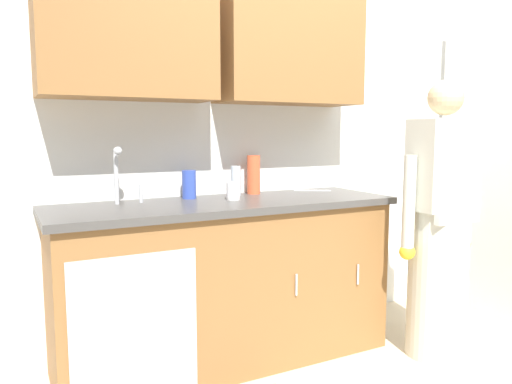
{
  "coord_description": "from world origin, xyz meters",
  "views": [
    {
      "loc": [
        -1.68,
        -1.83,
        1.32
      ],
      "look_at": [
        -0.43,
        0.55,
        1.0
      ],
      "focal_mm": 34.58,
      "sensor_mm": 36.0,
      "label": 1
    }
  ],
  "objects_px": {
    "bottle_water_tall": "(236,181)",
    "cup_by_sink": "(233,191)",
    "bottle_soap": "(254,175)",
    "sink": "(131,210)",
    "bottle_cleaner_spray": "(189,184)",
    "person_at_sink": "(439,241)",
    "knife_on_counter": "(312,190)"
  },
  "relations": [
    {
      "from": "bottle_soap",
      "to": "cup_by_sink",
      "type": "xyz_separation_m",
      "value": [
        -0.23,
        -0.19,
        -0.07
      ]
    },
    {
      "from": "sink",
      "to": "bottle_cleaner_spray",
      "type": "bearing_deg",
      "value": 25.04
    },
    {
      "from": "bottle_cleaner_spray",
      "to": "sink",
      "type": "bearing_deg",
      "value": -154.96
    },
    {
      "from": "sink",
      "to": "bottle_cleaner_spray",
      "type": "height_order",
      "value": "sink"
    },
    {
      "from": "person_at_sink",
      "to": "bottle_water_tall",
      "type": "bearing_deg",
      "value": 144.34
    },
    {
      "from": "person_at_sink",
      "to": "bottle_water_tall",
      "type": "relative_size",
      "value": 8.87
    },
    {
      "from": "sink",
      "to": "bottle_soap",
      "type": "bearing_deg",
      "value": 13.96
    },
    {
      "from": "person_at_sink",
      "to": "bottle_cleaner_spray",
      "type": "height_order",
      "value": "person_at_sink"
    },
    {
      "from": "sink",
      "to": "bottle_water_tall",
      "type": "height_order",
      "value": "sink"
    },
    {
      "from": "bottle_water_tall",
      "to": "knife_on_counter",
      "type": "height_order",
      "value": "bottle_water_tall"
    },
    {
      "from": "sink",
      "to": "bottle_water_tall",
      "type": "relative_size",
      "value": 2.74
    },
    {
      "from": "bottle_water_tall",
      "to": "cup_by_sink",
      "type": "distance_m",
      "value": 0.19
    },
    {
      "from": "bottle_water_tall",
      "to": "bottle_cleaner_spray",
      "type": "bearing_deg",
      "value": 179.09
    },
    {
      "from": "sink",
      "to": "person_at_sink",
      "type": "distance_m",
      "value": 1.76
    },
    {
      "from": "cup_by_sink",
      "to": "bottle_cleaner_spray",
      "type": "bearing_deg",
      "value": 141.13
    },
    {
      "from": "bottle_soap",
      "to": "knife_on_counter",
      "type": "relative_size",
      "value": 1.01
    },
    {
      "from": "sink",
      "to": "cup_by_sink",
      "type": "xyz_separation_m",
      "value": [
        0.59,
        0.01,
        0.07
      ]
    },
    {
      "from": "sink",
      "to": "bottle_water_tall",
      "type": "bearing_deg",
      "value": 14.35
    },
    {
      "from": "cup_by_sink",
      "to": "sink",
      "type": "bearing_deg",
      "value": -178.66
    },
    {
      "from": "sink",
      "to": "knife_on_counter",
      "type": "distance_m",
      "value": 1.25
    },
    {
      "from": "cup_by_sink",
      "to": "bottle_water_tall",
      "type": "bearing_deg",
      "value": 59.94
    },
    {
      "from": "bottle_water_tall",
      "to": "bottle_soap",
      "type": "bearing_deg",
      "value": 12.02
    },
    {
      "from": "bottle_cleaner_spray",
      "to": "knife_on_counter",
      "type": "height_order",
      "value": "bottle_cleaner_spray"
    },
    {
      "from": "bottle_cleaner_spray",
      "to": "cup_by_sink",
      "type": "distance_m",
      "value": 0.27
    },
    {
      "from": "bottle_soap",
      "to": "bottle_cleaner_spray",
      "type": "distance_m",
      "value": 0.44
    },
    {
      "from": "person_at_sink",
      "to": "cup_by_sink",
      "type": "distance_m",
      "value": 1.24
    },
    {
      "from": "bottle_soap",
      "to": "knife_on_counter",
      "type": "distance_m",
      "value": 0.44
    },
    {
      "from": "sink",
      "to": "knife_on_counter",
      "type": "height_order",
      "value": "sink"
    },
    {
      "from": "bottle_cleaner_spray",
      "to": "bottle_soap",
      "type": "bearing_deg",
      "value": 3.22
    },
    {
      "from": "sink",
      "to": "knife_on_counter",
      "type": "bearing_deg",
      "value": 7.49
    },
    {
      "from": "knife_on_counter",
      "to": "bottle_cleaner_spray",
      "type": "bearing_deg",
      "value": 31.04
    },
    {
      "from": "sink",
      "to": "person_at_sink",
      "type": "relative_size",
      "value": 0.31
    }
  ]
}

